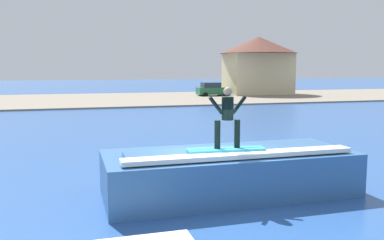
{
  "coord_description": "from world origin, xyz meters",
  "views": [
    {
      "loc": [
        -3.56,
        -10.34,
        3.57
      ],
      "look_at": [
        0.68,
        4.15,
        1.69
      ],
      "focal_mm": 38.3,
      "sensor_mm": 36.0,
      "label": 1
    }
  ],
  "objects_px": {
    "wave_crest": "(229,172)",
    "house_gabled_white": "(258,60)",
    "surfer": "(228,114)",
    "car_far_shore": "(212,90)",
    "surfboard": "(226,149)"
  },
  "relations": [
    {
      "from": "wave_crest",
      "to": "house_gabled_white",
      "type": "xyz_separation_m",
      "value": [
        20.23,
        40.8,
        4.13
      ]
    },
    {
      "from": "surfer",
      "to": "car_far_shore",
      "type": "distance_m",
      "value": 41.94
    },
    {
      "from": "car_far_shore",
      "to": "surfboard",
      "type": "bearing_deg",
      "value": -108.68
    },
    {
      "from": "surfboard",
      "to": "surfer",
      "type": "distance_m",
      "value": 0.95
    },
    {
      "from": "car_far_shore",
      "to": "surfer",
      "type": "bearing_deg",
      "value": -108.64
    },
    {
      "from": "surfer",
      "to": "surfboard",
      "type": "bearing_deg",
      "value": -131.24
    },
    {
      "from": "surfboard",
      "to": "surfer",
      "type": "bearing_deg",
      "value": 48.76
    },
    {
      "from": "surfer",
      "to": "car_far_shore",
      "type": "bearing_deg",
      "value": 71.36
    },
    {
      "from": "house_gabled_white",
      "to": "surfer",
      "type": "bearing_deg",
      "value": -116.4
    },
    {
      "from": "surfer",
      "to": "car_far_shore",
      "type": "height_order",
      "value": "surfer"
    },
    {
      "from": "wave_crest",
      "to": "surfer",
      "type": "bearing_deg",
      "value": -119.14
    },
    {
      "from": "wave_crest",
      "to": "surfboard",
      "type": "distance_m",
      "value": 0.96
    },
    {
      "from": "wave_crest",
      "to": "surfboard",
      "type": "relative_size",
      "value": 3.29
    },
    {
      "from": "wave_crest",
      "to": "car_far_shore",
      "type": "height_order",
      "value": "car_far_shore"
    },
    {
      "from": "car_far_shore",
      "to": "house_gabled_white",
      "type": "xyz_separation_m",
      "value": [
        7.08,
        1.53,
        3.83
      ]
    }
  ]
}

